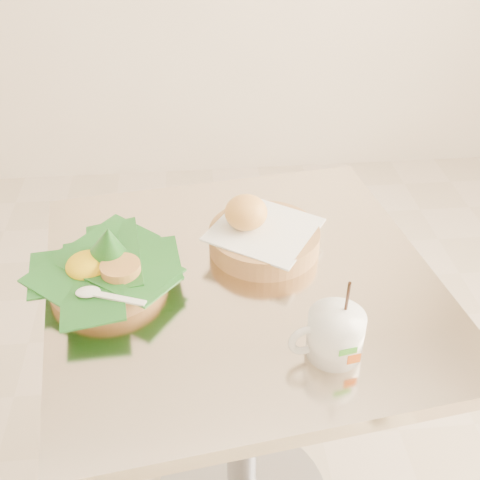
{
  "coord_description": "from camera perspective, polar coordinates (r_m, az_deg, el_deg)",
  "views": [
    {
      "loc": [
        0.12,
        -0.8,
        1.45
      ],
      "look_at": [
        0.2,
        0.06,
        0.82
      ],
      "focal_mm": 45.0,
      "sensor_mm": 36.0,
      "label": 1
    }
  ],
  "objects": [
    {
      "name": "coffee_mug",
      "position": [
        0.95,
        8.9,
        -8.78
      ],
      "size": [
        0.12,
        0.09,
        0.15
      ],
      "rotation": [
        0.0,
        0.0,
        0.19
      ],
      "color": "white",
      "rests_on": "cafe_table"
    },
    {
      "name": "rice_basket",
      "position": [
        1.1,
        -12.63,
        -2.54
      ],
      "size": [
        0.26,
        0.26,
        0.13
      ],
      "rotation": [
        0.0,
        0.0,
        -0.06
      ],
      "color": "tan",
      "rests_on": "cafe_table"
    },
    {
      "name": "bread_basket",
      "position": [
        1.16,
        2.02,
        0.57
      ],
      "size": [
        0.25,
        0.25,
        0.11
      ],
      "rotation": [
        0.0,
        0.0,
        0.21
      ],
      "color": "tan",
      "rests_on": "cafe_table"
    },
    {
      "name": "cafe_table",
      "position": [
        1.26,
        0.19,
        -11.35
      ],
      "size": [
        0.79,
        0.79,
        0.75
      ],
      "rotation": [
        0.0,
        0.0,
        0.14
      ],
      "color": "gray",
      "rests_on": "floor"
    }
  ]
}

